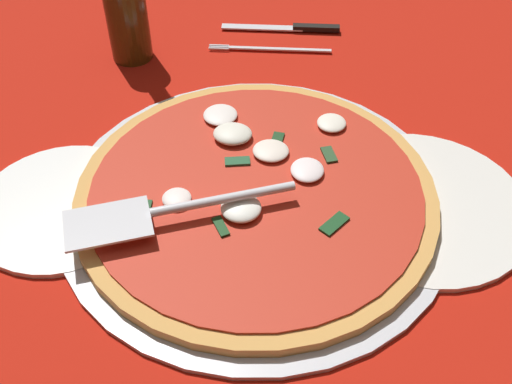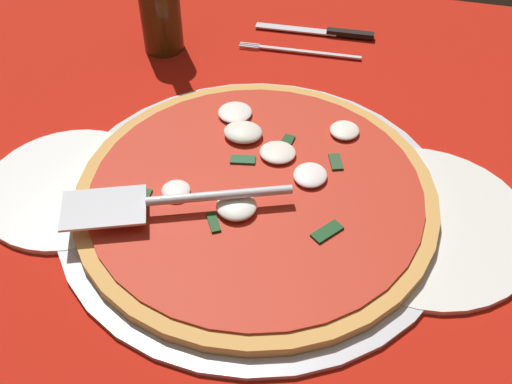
{
  "view_description": "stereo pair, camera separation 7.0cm",
  "coord_description": "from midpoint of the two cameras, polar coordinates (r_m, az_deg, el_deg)",
  "views": [
    {
      "loc": [
        -7.27,
        52.55,
        52.08
      ],
      "look_at": [
        -2.59,
        3.08,
        2.02
      ],
      "focal_mm": 43.74,
      "sensor_mm": 36.0,
      "label": 1
    },
    {
      "loc": [
        -14.22,
        51.4,
        52.08
      ],
      "look_at": [
        -2.59,
        3.08,
        2.02
      ],
      "focal_mm": 43.74,
      "sensor_mm": 36.0,
      "label": 2
    }
  ],
  "objects": [
    {
      "name": "dinner_plate_left",
      "position": [
        0.73,
        17.77,
        -2.83
      ],
      "size": [
        24.19,
        24.19,
        1.0
      ],
      "primitive_type": "cylinder",
      "color": "silver",
      "rests_on": "ground_plane"
    },
    {
      "name": "dinner_plate_right",
      "position": [
        0.75,
        -14.16,
        0.27
      ],
      "size": [
        20.11,
        20.11,
        1.0
      ],
      "primitive_type": "cylinder",
      "color": "white",
      "rests_on": "ground_plane"
    },
    {
      "name": "pizza_pan",
      "position": [
        0.71,
        2.82,
        -0.97
      ],
      "size": [
        44.87,
        44.87,
        0.92
      ],
      "primitive_type": "cylinder",
      "color": "silver",
      "rests_on": "ground_plane"
    },
    {
      "name": "pizza",
      "position": [
        0.71,
        2.86,
        -0.11
      ],
      "size": [
        40.95,
        40.95,
        2.96
      ],
      "color": "#D5984B",
      "rests_on": "pizza_pan"
    },
    {
      "name": "checker_pattern",
      "position": [
        0.74,
        1.32,
        0.76
      ],
      "size": [
        101.22,
        101.22,
        0.1
      ],
      "color": "white",
      "rests_on": "ground_plane"
    },
    {
      "name": "place_setting_near",
      "position": [
        0.99,
        7.35,
        13.26
      ],
      "size": [
        20.63,
        14.0,
        1.4
      ],
      "rotation": [
        0.0,
        0.0,
        0.03
      ],
      "color": "white",
      "rests_on": "ground_plane"
    },
    {
      "name": "ground_plane",
      "position": [
        0.75,
        1.32,
        0.52
      ],
      "size": [
        101.22,
        101.22,
        0.8
      ],
      "primitive_type": "cube",
      "color": "#B41A0E"
    },
    {
      "name": "pizza_server",
      "position": [
        0.66,
        -5.56,
        -1.02
      ],
      "size": [
        24.29,
        11.76,
        1.0
      ],
      "rotation": [
        0.0,
        0.0,
        0.36
      ],
      "color": "silver",
      "rests_on": "pizza"
    }
  ]
}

